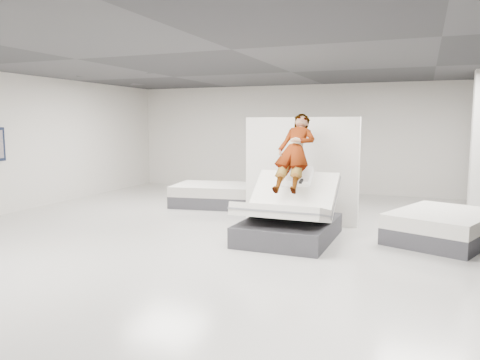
{
  "coord_description": "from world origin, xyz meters",
  "views": [
    {
      "loc": [
        2.85,
        -6.87,
        2.07
      ],
      "look_at": [
        -0.36,
        1.27,
        1.0
      ],
      "focal_mm": 35.0,
      "sensor_mm": 36.0,
      "label": 1
    }
  ],
  "objects_px": {
    "hero_bed": "(289,218)",
    "flat_bed_right_far": "(443,227)",
    "person": "(295,167)",
    "flat_bed_left_far": "(214,195)",
    "remote": "(301,181)",
    "divider_panel": "(300,170)"
  },
  "relations": [
    {
      "from": "hero_bed",
      "to": "flat_bed_left_far",
      "type": "relative_size",
      "value": 0.95
    },
    {
      "from": "divider_panel",
      "to": "flat_bed_left_far",
      "type": "distance_m",
      "value": 2.9
    },
    {
      "from": "hero_bed",
      "to": "flat_bed_right_far",
      "type": "height_order",
      "value": "hero_bed"
    },
    {
      "from": "remote",
      "to": "flat_bed_left_far",
      "type": "bearing_deg",
      "value": 137.9
    },
    {
      "from": "hero_bed",
      "to": "flat_bed_right_far",
      "type": "bearing_deg",
      "value": 18.67
    },
    {
      "from": "hero_bed",
      "to": "divider_panel",
      "type": "height_order",
      "value": "divider_panel"
    },
    {
      "from": "hero_bed",
      "to": "flat_bed_left_far",
      "type": "distance_m",
      "value": 3.8
    },
    {
      "from": "flat_bed_right_far",
      "to": "flat_bed_left_far",
      "type": "height_order",
      "value": "flat_bed_left_far"
    },
    {
      "from": "hero_bed",
      "to": "person",
      "type": "height_order",
      "value": "person"
    },
    {
      "from": "person",
      "to": "flat_bed_right_far",
      "type": "bearing_deg",
      "value": 12.87
    },
    {
      "from": "remote",
      "to": "hero_bed",
      "type": "bearing_deg",
      "value": 172.97
    },
    {
      "from": "person",
      "to": "flat_bed_right_far",
      "type": "relative_size",
      "value": 0.75
    },
    {
      "from": "person",
      "to": "flat_bed_left_far",
      "type": "bearing_deg",
      "value": 139.7
    },
    {
      "from": "flat_bed_left_far",
      "to": "divider_panel",
      "type": "bearing_deg",
      "value": -25.59
    },
    {
      "from": "divider_panel",
      "to": "flat_bed_right_far",
      "type": "xyz_separation_m",
      "value": [
        2.73,
        -0.62,
        -0.83
      ]
    },
    {
      "from": "flat_bed_right_far",
      "to": "flat_bed_left_far",
      "type": "relative_size",
      "value": 1.09
    },
    {
      "from": "hero_bed",
      "to": "remote",
      "type": "distance_m",
      "value": 0.71
    },
    {
      "from": "flat_bed_left_far",
      "to": "hero_bed",
      "type": "bearing_deg",
      "value": -44.94
    },
    {
      "from": "divider_panel",
      "to": "flat_bed_left_far",
      "type": "bearing_deg",
      "value": 157.81
    },
    {
      "from": "remote",
      "to": "person",
      "type": "bearing_deg",
      "value": 122.15
    },
    {
      "from": "remote",
      "to": "divider_panel",
      "type": "relative_size",
      "value": 0.06
    },
    {
      "from": "flat_bed_right_far",
      "to": "flat_bed_left_far",
      "type": "bearing_deg",
      "value": 160.77
    }
  ]
}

